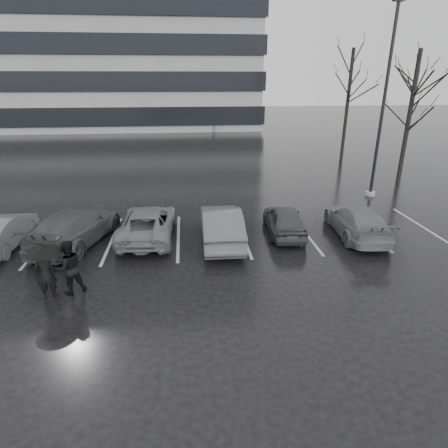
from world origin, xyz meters
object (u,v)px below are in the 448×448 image
lamp_post (382,113)px  tree_east (409,120)px  tree_north (347,107)px  car_west_c (75,227)px  tree_ne (409,121)px  car_west_a (221,225)px  car_east (357,221)px  pedestrian_left (46,274)px  car_west_b (148,223)px  car_main (284,220)px  pedestrian_right (69,267)px  car_west_d (1,232)px

lamp_post → tree_east: lamp_post is taller
lamp_post → tree_north: (2.10, 9.49, -0.37)m
car_west_c → tree_ne: 24.09m
car_west_a → tree_north: bearing=-126.3°
car_west_c → car_east: bearing=-165.6°
car_west_c → car_west_a: bearing=-167.9°
car_west_c → pedestrian_left: size_ratio=3.08×
car_east → tree_ne: (9.01, 12.10, 2.85)m
car_west_b → car_west_c: (-2.90, -0.32, 0.08)m
car_main → car_west_b: car_west_b is taller
car_main → tree_north: size_ratio=0.43×
car_main → pedestrian_right: pedestrian_right is taller
car_west_c → car_west_d: car_west_c is taller
car_west_a → tree_east: (12.40, 8.16, 3.25)m
car_west_a → pedestrian_left: pedestrian_left is taller
car_main → tree_ne: tree_ne is taller
pedestrian_right → car_main: bearing=178.9°
car_east → car_main: bearing=-5.2°
lamp_post → tree_north: bearing=77.5°
car_west_c → tree_ne: (20.86, 11.73, 2.77)m
car_west_c → lamp_post: bearing=-144.9°
car_west_d → pedestrian_right: size_ratio=2.26×
car_main → car_west_d: (-11.65, -0.25, 0.04)m
car_main → lamp_post: bearing=-138.3°
car_west_d → tree_north: bearing=-142.8°
car_main → car_east: (3.06, -0.52, 0.03)m
car_west_c → car_west_d: size_ratio=1.24×
car_west_a → tree_north: 19.29m
car_west_b → tree_north: tree_north is taller
car_east → pedestrian_right: pedestrian_right is taller
tree_north → car_main: bearing=-120.5°
lamp_post → car_west_d: bearing=-163.6°
tree_ne → car_west_c: bearing=-150.7°
car_west_b → lamp_post: bearing=-155.8°
lamp_post → tree_ne: size_ratio=1.44×
car_east → pedestrian_left: (-11.64, -3.81, 0.16)m
car_west_c → pedestrian_left: bearing=109.1°
car_east → tree_north: 16.47m
lamp_post → car_west_c: bearing=-161.1°
car_west_b → tree_east: 17.47m
car_east → car_west_c: bearing=2.7°
pedestrian_left → car_west_a: bearing=-164.4°
lamp_post → tree_ne: 8.65m
car_west_a → car_west_b: (-3.06, 0.75, -0.10)m
car_main → car_west_a: bearing=15.3°
car_west_b → tree_east: tree_east is taller
pedestrian_left → tree_east: size_ratio=0.20×
car_main → tree_east: tree_east is taller
car_west_d → car_west_a: bearing=178.8°
car_west_b → pedestrian_right: bearing=66.8°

